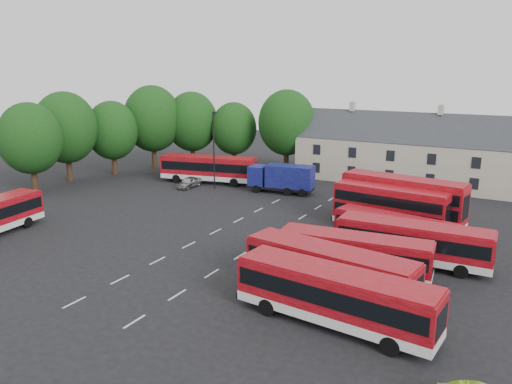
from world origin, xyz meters
TOP-DOWN VIEW (x-y plane):
  - ground at (0.00, 0.00)m, footprint 140.00×140.00m
  - lane_markings at (2.50, 2.00)m, footprint 5.15×33.80m
  - treeline at (-20.74, 19.36)m, footprint 29.92×32.59m
  - terrace_houses at (14.00, 30.00)m, footprint 35.70×7.13m
  - bus_row_a at (15.26, -8.73)m, footprint 11.95×3.77m
  - bus_row_b at (13.58, -5.25)m, footprint 11.69×4.19m
  - bus_row_c at (13.97, -1.44)m, footprint 10.85×3.49m
  - bus_row_d at (17.11, 2.87)m, footprint 11.24×2.91m
  - bus_row_e at (15.13, 5.45)m, footprint 10.14×3.85m
  - bus_dd_south at (13.60, 9.55)m, footprint 10.21×3.29m
  - bus_dd_north at (14.14, 11.91)m, footprint 11.50×4.12m
  - bus_north at (-11.72, 18.01)m, footprint 12.47×5.35m
  - box_truck at (-1.14, 17.82)m, footprint 7.91×3.49m
  - silver_car at (-12.38, 14.70)m, footprint 1.56×3.81m
  - lamppost at (-9.29, 15.78)m, footprint 0.65×0.30m

SIDE VIEW (x-z plane):
  - ground at x=0.00m, z-range 0.00..0.00m
  - lane_markings at x=2.50m, z-range 0.00..0.01m
  - silver_car at x=-12.38m, z-range 0.00..1.30m
  - bus_row_e at x=15.13m, z-range 0.28..3.08m
  - bus_row_c at x=13.97m, z-range 0.30..3.32m
  - box_truck at x=-1.14m, z-range 0.21..3.55m
  - bus_row_d at x=17.11m, z-range 0.32..3.48m
  - bus_row_b at x=13.58m, z-range 0.33..3.56m
  - bus_row_a at x=15.26m, z-range 0.34..3.66m
  - bus_north at x=-11.72m, z-range 0.35..3.79m
  - bus_dd_south at x=13.60m, z-range 0.29..4.40m
  - bus_dd_north at x=14.14m, z-range 0.32..4.93m
  - terrace_houses at x=14.00m, z-range -1.17..8.89m
  - lamppost at x=-9.29m, z-range 0.31..9.65m
  - treeline at x=-20.74m, z-range 0.68..12.69m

